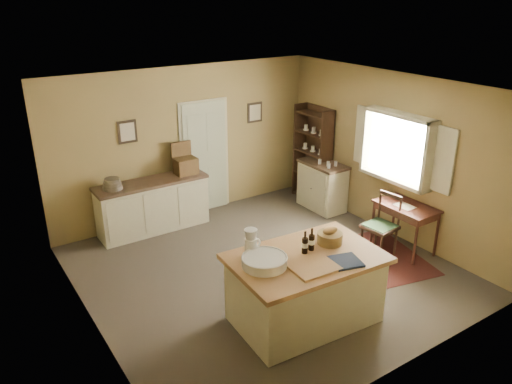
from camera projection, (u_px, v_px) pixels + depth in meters
ground at (266, 270)px, 7.41m from camera, size 5.00×5.00×0.00m
wall_back at (186, 143)px, 8.83m from camera, size 5.00×0.10×2.70m
wall_front at (409, 262)px, 4.98m from camera, size 5.00×0.10×2.70m
wall_left at (84, 231)px, 5.62m from camera, size 0.10×5.00×2.70m
wall_right at (391, 155)px, 8.19m from camera, size 0.10×5.00×2.70m
ceiling at (267, 88)px, 6.39m from camera, size 5.00×5.00×0.00m
door at (205, 156)px, 9.10m from camera, size 0.97×0.06×2.11m
framed_prints at (196, 121)px, 8.78m from camera, size 2.82×0.02×0.38m
window at (399, 147)px, 7.92m from camera, size 0.25×1.99×1.12m
work_island at (304, 287)px, 6.14m from camera, size 1.89×1.30×1.20m
sideboard at (153, 204)px, 8.51m from camera, size 1.91×0.54×1.18m
rug at (382, 256)px, 7.80m from camera, size 1.42×1.80×0.01m
writing_desk at (406, 211)px, 7.77m from camera, size 0.58×0.94×0.82m
desk_chair at (380, 227)px, 7.67m from camera, size 0.50×0.50×0.97m
right_cabinet at (322, 185)px, 9.38m from camera, size 0.53×0.94×0.99m
shelving_unit at (314, 154)px, 9.63m from camera, size 0.31×0.83×1.85m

